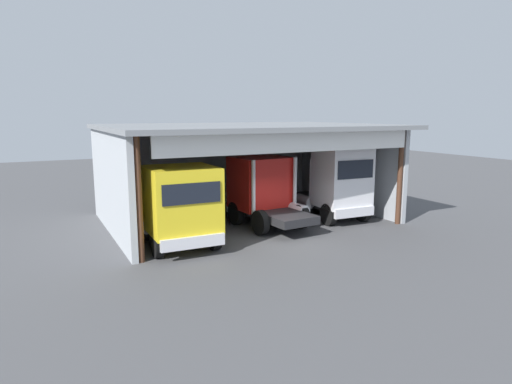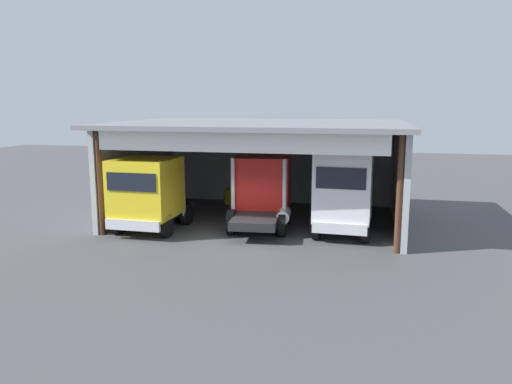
{
  "view_description": "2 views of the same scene",
  "coord_description": "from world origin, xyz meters",
  "px_view_note": "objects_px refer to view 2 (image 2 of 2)",
  "views": [
    {
      "loc": [
        -9.54,
        -15.42,
        5.28
      ],
      "look_at": [
        0.0,
        3.15,
        1.59
      ],
      "focal_mm": 31.29,
      "sensor_mm": 36.0,
      "label": 1
    },
    {
      "loc": [
        4.96,
        -19.12,
        5.7
      ],
      "look_at": [
        0.0,
        3.15,
        1.59
      ],
      "focal_mm": 35.35,
      "sensor_mm": 36.0,
      "label": 2
    }
  ],
  "objects_px": {
    "tool_cart": "(242,196)",
    "truck_white_right_bay": "(343,194)",
    "oil_drum": "(230,197)",
    "truck_red_center_left_bay": "(262,191)",
    "truck_yellow_center_bay": "(148,192)"
  },
  "relations": [
    {
      "from": "tool_cart",
      "to": "truck_white_right_bay",
      "type": "bearing_deg",
      "value": -44.09
    },
    {
      "from": "truck_white_right_bay",
      "to": "truck_red_center_left_bay",
      "type": "bearing_deg",
      "value": -9.66
    },
    {
      "from": "truck_white_right_bay",
      "to": "oil_drum",
      "type": "distance_m",
      "value": 8.72
    },
    {
      "from": "oil_drum",
      "to": "tool_cart",
      "type": "xyz_separation_m",
      "value": [
        0.7,
        0.08,
        0.07
      ]
    },
    {
      "from": "truck_yellow_center_bay",
      "to": "truck_white_right_bay",
      "type": "bearing_deg",
      "value": -172.15
    },
    {
      "from": "oil_drum",
      "to": "truck_yellow_center_bay",
      "type": "bearing_deg",
      "value": -106.0
    },
    {
      "from": "truck_white_right_bay",
      "to": "truck_yellow_center_bay",
      "type": "bearing_deg",
      "value": 9.36
    },
    {
      "from": "truck_yellow_center_bay",
      "to": "truck_red_center_left_bay",
      "type": "distance_m",
      "value": 5.07
    },
    {
      "from": "truck_white_right_bay",
      "to": "tool_cart",
      "type": "height_order",
      "value": "truck_white_right_bay"
    },
    {
      "from": "oil_drum",
      "to": "tool_cart",
      "type": "distance_m",
      "value": 0.71
    },
    {
      "from": "truck_white_right_bay",
      "to": "tool_cart",
      "type": "xyz_separation_m",
      "value": [
        -5.84,
        5.66,
        -1.36
      ]
    },
    {
      "from": "oil_drum",
      "to": "tool_cart",
      "type": "relative_size",
      "value": 0.87
    },
    {
      "from": "truck_white_right_bay",
      "to": "oil_drum",
      "type": "height_order",
      "value": "truck_white_right_bay"
    },
    {
      "from": "truck_yellow_center_bay",
      "to": "oil_drum",
      "type": "xyz_separation_m",
      "value": [
        1.88,
        6.57,
        -1.32
      ]
    },
    {
      "from": "truck_yellow_center_bay",
      "to": "truck_white_right_bay",
      "type": "height_order",
      "value": "truck_white_right_bay"
    }
  ]
}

